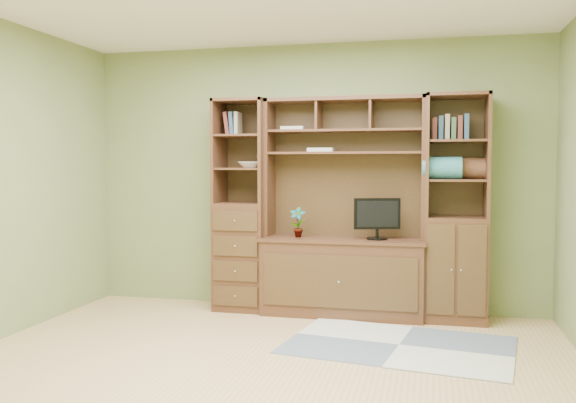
% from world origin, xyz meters
% --- Properties ---
extents(room, '(4.60, 4.10, 2.64)m').
position_xyz_m(room, '(0.00, 0.00, 1.30)').
color(room, tan).
rests_on(room, ground).
extents(center_hutch, '(1.54, 0.53, 2.05)m').
position_xyz_m(center_hutch, '(0.35, 1.73, 1.02)').
color(center_hutch, '#482919').
rests_on(center_hutch, ground).
extents(left_tower, '(0.50, 0.45, 2.05)m').
position_xyz_m(left_tower, '(-0.65, 1.77, 1.02)').
color(left_tower, '#482919').
rests_on(left_tower, ground).
extents(right_tower, '(0.55, 0.45, 2.05)m').
position_xyz_m(right_tower, '(1.37, 1.77, 1.02)').
color(right_tower, '#482919').
rests_on(right_tower, ground).
extents(rug, '(1.87, 1.39, 0.01)m').
position_xyz_m(rug, '(0.92, 0.85, 0.01)').
color(rug, '#979C9C').
rests_on(rug, ground).
extents(monitor, '(0.47, 0.31, 0.53)m').
position_xyz_m(monitor, '(0.67, 1.70, 0.99)').
color(monitor, black).
rests_on(monitor, center_hutch).
extents(orchid, '(0.15, 0.10, 0.29)m').
position_xyz_m(orchid, '(-0.08, 1.70, 0.87)').
color(orchid, '#965832').
rests_on(orchid, center_hutch).
extents(magazines, '(0.24, 0.18, 0.04)m').
position_xyz_m(magazines, '(0.12, 1.82, 1.56)').
color(magazines, '#BBB39F').
rests_on(magazines, center_hutch).
extents(bowl, '(0.24, 0.24, 0.06)m').
position_xyz_m(bowl, '(-0.57, 1.77, 1.42)').
color(bowl, beige).
rests_on(bowl, left_tower).
extents(blanket_teal, '(0.34, 0.20, 0.20)m').
position_xyz_m(blanket_teal, '(1.24, 1.73, 1.39)').
color(blanket_teal, teal).
rests_on(blanket_teal, right_tower).
extents(blanket_red, '(0.35, 0.19, 0.19)m').
position_xyz_m(blanket_red, '(1.47, 1.85, 1.39)').
color(blanket_red, brown).
rests_on(blanket_red, right_tower).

